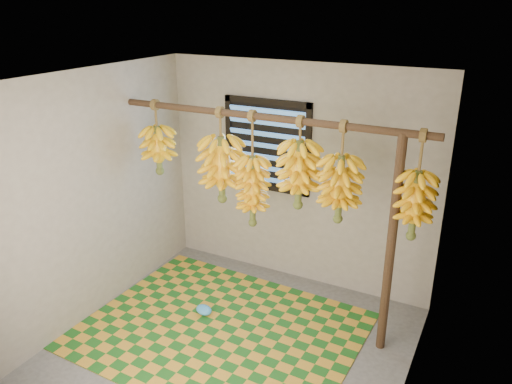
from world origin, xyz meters
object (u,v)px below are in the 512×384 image
Objects in this scene: support_post at (391,249)px; banana_bunch_a at (158,150)px; plastic_bag at (204,310)px; woven_mat at (220,330)px; banana_bunch_e at (340,189)px; banana_bunch_d at (299,174)px; banana_bunch_f at (415,205)px; banana_bunch_c at (253,191)px; banana_bunch_b at (222,169)px.

support_post is 2.45m from banana_bunch_a.
plastic_bag is at bearing -169.34° from support_post.
banana_bunch_e is (0.94, 0.48, 1.45)m from woven_mat.
woven_mat is 1.88m from banana_bunch_a.
banana_bunch_d is 1.01m from banana_bunch_f.
banana_bunch_a is at bearing -180.00° from banana_bunch_f.
banana_bunch_c is 1.21× the size of banana_bunch_f.
banana_bunch_c and banana_bunch_e have the same top height.
banana_bunch_e reaches higher than support_post.
support_post is at bearing 18.67° from woven_mat.
woven_mat is 2.83× the size of banana_bunch_e.
banana_bunch_f is at bearing 0.00° from banana_bunch_b.
banana_bunch_b reaches higher than support_post.
banana_bunch_d is at bearing 40.34° from woven_mat.
banana_bunch_b is at bearing 115.57° from woven_mat.
banana_bunch_a is 0.82× the size of banana_bunch_f.
banana_bunch_a is 1.53m from banana_bunch_d.
support_post is at bearing 0.00° from banana_bunch_e.
plastic_bag is 2.33m from banana_bunch_f.
plastic_bag is (-1.70, -0.32, -0.95)m from support_post.
support_post is at bearing 0.00° from banana_bunch_d.
banana_bunch_d is at bearing -0.00° from banana_bunch_b.
banana_bunch_c is 1.47m from banana_bunch_f.
banana_bunch_e and banana_bunch_f have the same top height.
plastic_bag is 0.17× the size of banana_bunch_c.
banana_bunch_e is (1.23, 0.32, 1.41)m from plastic_bag.
banana_bunch_a is 0.75m from banana_bunch_b.
support_post is 1.98m from plastic_bag.
banana_bunch_d is 0.38m from banana_bunch_e.
support_post reaches higher than woven_mat.
banana_bunch_a is at bearing 154.94° from plastic_bag.
woven_mat is 1.54m from banana_bunch_b.
woven_mat is at bearing -29.25° from plastic_bag.
plastic_bag is 0.21× the size of banana_bunch_b.
banana_bunch_d is (0.56, 0.48, 1.52)m from woven_mat.
banana_bunch_a and banana_bunch_d have the same top height.
banana_bunch_e is at bearing 0.00° from banana_bunch_c.
banana_bunch_d is (0.46, -0.00, 0.24)m from banana_bunch_c.
banana_bunch_b is 1.10× the size of banana_bunch_d.
banana_bunch_c is (0.10, 0.48, 1.28)m from woven_mat.
banana_bunch_f is (2.54, 0.00, -0.12)m from banana_bunch_a.
banana_bunch_f is (1.46, 0.00, 0.14)m from banana_bunch_c.
woven_mat is 1.69m from banana_bunch_d.
banana_bunch_d is at bearing -180.00° from banana_bunch_e.
banana_bunch_d reaches higher than support_post.
banana_bunch_e reaches higher than plastic_bag.
support_post is 2.24× the size of banana_bunch_e.
plastic_bag is at bearing -165.36° from banana_bunch_e.
banana_bunch_a is at bearing 180.00° from banana_bunch_e.
banana_bunch_e is at bearing 26.96° from woven_mat.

